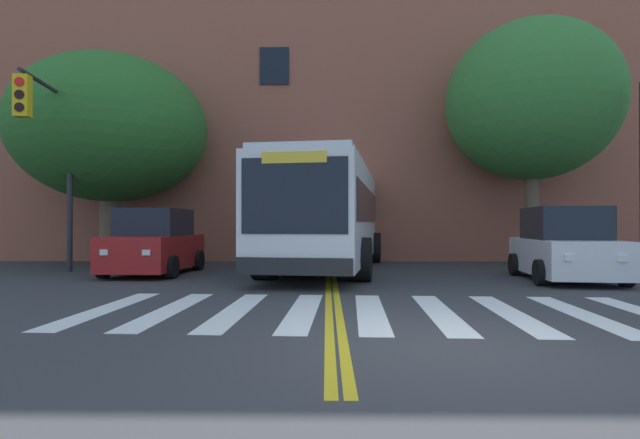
% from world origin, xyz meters
% --- Properties ---
extents(ground_plane, '(120.00, 120.00, 0.00)m').
position_xyz_m(ground_plane, '(0.00, 0.00, 0.00)').
color(ground_plane, '#38383A').
extents(crosswalk, '(10.47, 4.07, 0.01)m').
position_xyz_m(crosswalk, '(-0.14, 2.25, 0.00)').
color(crosswalk, white).
rests_on(crosswalk, ground).
extents(lane_line_yellow_inner, '(0.12, 36.00, 0.01)m').
position_xyz_m(lane_line_yellow_inner, '(-1.36, 16.25, 0.00)').
color(lane_line_yellow_inner, gold).
rests_on(lane_line_yellow_inner, ground).
extents(lane_line_yellow_outer, '(0.12, 36.00, 0.01)m').
position_xyz_m(lane_line_yellow_outer, '(-1.20, 16.25, 0.00)').
color(lane_line_yellow_outer, gold).
rests_on(lane_line_yellow_outer, ground).
extents(city_bus, '(4.10, 11.49, 3.17)m').
position_xyz_m(city_bus, '(-1.26, 10.11, 1.70)').
color(city_bus, white).
rests_on(city_bus, ground).
extents(car_red_near_lane, '(2.15, 3.80, 1.83)m').
position_xyz_m(car_red_near_lane, '(-6.23, 8.21, 0.84)').
color(car_red_near_lane, '#AD1E1E').
rests_on(car_red_near_lane, ground).
extents(car_white_far_lane, '(2.36, 3.81, 1.83)m').
position_xyz_m(car_white_far_lane, '(4.53, 6.72, 0.84)').
color(car_white_far_lane, white).
rests_on(car_white_far_lane, ground).
extents(car_black_behind_bus, '(2.36, 5.15, 2.22)m').
position_xyz_m(car_black_behind_bus, '(-1.49, 18.25, 1.05)').
color(car_black_behind_bus, black).
rests_on(car_black_behind_bus, ground).
extents(traffic_light_far_corner, '(0.58, 3.08, 5.50)m').
position_xyz_m(traffic_light_far_corner, '(-8.83, 7.62, 3.67)').
color(traffic_light_far_corner, '#28282D').
rests_on(traffic_light_far_corner, ground).
extents(street_tree_curbside_large, '(5.95, 6.22, 8.17)m').
position_xyz_m(street_tree_curbside_large, '(5.48, 11.00, 5.51)').
color(street_tree_curbside_large, brown).
rests_on(street_tree_curbside_large, ground).
extents(street_tree_curbside_small, '(8.12, 8.28, 7.11)m').
position_xyz_m(street_tree_curbside_small, '(-8.78, 11.14, 4.62)').
color(street_tree_curbside_small, brown).
rests_on(street_tree_curbside_small, ground).
extents(building_facade, '(38.08, 6.16, 13.85)m').
position_xyz_m(building_facade, '(-3.35, 15.92, 6.93)').
color(building_facade, '#9E5642').
rests_on(building_facade, ground).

